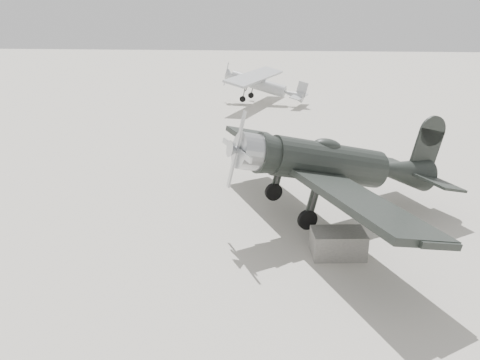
# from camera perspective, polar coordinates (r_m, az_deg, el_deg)

# --- Properties ---
(ground) EXTENTS (160.00, 160.00, 0.00)m
(ground) POSITION_cam_1_polar(r_m,az_deg,el_deg) (18.00, 0.92, -4.77)
(ground) COLOR #AFAC9B
(ground) RESTS_ON ground
(lowwing_monoplane) EXTENTS (9.57, 12.09, 4.03)m
(lowwing_monoplane) POSITION_cam_1_polar(r_m,az_deg,el_deg) (17.77, 11.74, 1.85)
(lowwing_monoplane) COLOR black
(lowwing_monoplane) RESTS_ON ground
(highwing_monoplane) EXTENTS (7.34, 10.22, 2.90)m
(highwing_monoplane) POSITION_cam_1_polar(r_m,az_deg,el_deg) (40.49, 2.65, 11.83)
(highwing_monoplane) COLOR #A0A3A5
(highwing_monoplane) RESTS_ON ground
(equipment_block) EXTENTS (1.81, 1.25, 0.85)m
(equipment_block) POSITION_cam_1_polar(r_m,az_deg,el_deg) (15.62, 11.86, -7.57)
(equipment_block) COLOR #625E5B
(equipment_block) RESTS_ON ground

